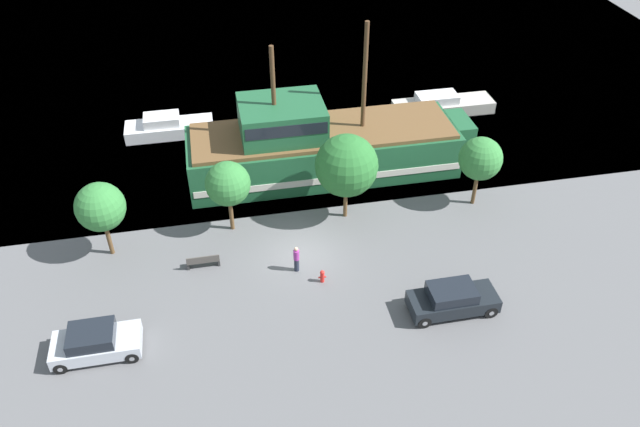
{
  "coord_description": "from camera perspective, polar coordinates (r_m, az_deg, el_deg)",
  "views": [
    {
      "loc": [
        -4.14,
        -25.94,
        23.34
      ],
      "look_at": [
        1.39,
        2.0,
        1.2
      ],
      "focal_mm": 35.0,
      "sensor_mm": 36.0,
      "label": 1
    }
  ],
  "objects": [
    {
      "name": "fire_hydrant",
      "position": [
        33.27,
        0.21,
        -5.71
      ],
      "size": [
        0.42,
        0.25,
        0.76
      ],
      "color": "red",
      "rests_on": "ground_plane"
    },
    {
      "name": "tree_row_east",
      "position": [
        35.2,
        -19.45,
        0.56
      ],
      "size": [
        2.68,
        2.68,
        4.6
      ],
      "color": "brown",
      "rests_on": "ground_plane"
    },
    {
      "name": "parked_car_curb_mid",
      "position": [
        32.2,
        12.02,
        -7.69
      ],
      "size": [
        4.46,
        1.84,
        1.59
      ],
      "color": "black",
      "rests_on": "ground_plane"
    },
    {
      "name": "tree_row_mideast",
      "position": [
        35.35,
        -8.42,
        2.69
      ],
      "size": [
        2.57,
        2.57,
        4.52
      ],
      "color": "brown",
      "rests_on": "ground_plane"
    },
    {
      "name": "parked_car_curb_front",
      "position": [
        31.5,
        -19.86,
        -11.02
      ],
      "size": [
        4.07,
        1.98,
        1.51
      ],
      "color": "#B7BCC6",
      "rests_on": "ground_plane"
    },
    {
      "name": "ground_plane",
      "position": [
        35.14,
        -1.6,
        -3.78
      ],
      "size": [
        160.0,
        160.0,
        0.0
      ],
      "primitive_type": "plane",
      "color": "#5B5B5E"
    },
    {
      "name": "pirate_ship",
      "position": [
        40.78,
        -0.05,
        6.22
      ],
      "size": [
        18.72,
        5.37,
        10.04
      ],
      "color": "#1E5633",
      "rests_on": "water_surface"
    },
    {
      "name": "moored_boat_outer",
      "position": [
        49.39,
        11.08,
        9.71
      ],
      "size": [
        7.69,
        2.14,
        1.55
      ],
      "color": "#B7B2A8",
      "rests_on": "water_surface"
    },
    {
      "name": "pedestrian_walking_near",
      "position": [
        33.66,
        -2.17,
        -4.17
      ],
      "size": [
        0.32,
        0.32,
        1.62
      ],
      "color": "#232838",
      "rests_on": "ground_plane"
    },
    {
      "name": "bench_promenade_east",
      "position": [
        34.67,
        -10.64,
        -4.29
      ],
      "size": [
        1.78,
        0.45,
        0.85
      ],
      "color": "#4C4742",
      "rests_on": "ground_plane"
    },
    {
      "name": "tree_row_west",
      "position": [
        38.24,
        14.46,
        4.86
      ],
      "size": [
        2.6,
        2.6,
        4.57
      ],
      "color": "brown",
      "rests_on": "ground_plane"
    },
    {
      "name": "tree_row_midwest",
      "position": [
        35.79,
        2.44,
        4.39
      ],
      "size": [
        3.66,
        3.66,
        5.46
      ],
      "color": "brown",
      "rests_on": "ground_plane"
    },
    {
      "name": "moored_boat_dockside",
      "position": [
        46.85,
        -13.71,
        7.69
      ],
      "size": [
        6.25,
        2.11,
        1.58
      ],
      "color": "silver",
      "rests_on": "water_surface"
    }
  ]
}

